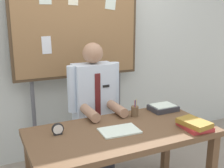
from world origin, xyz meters
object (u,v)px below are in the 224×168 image
(desk, at_px, (122,140))
(book_stack, at_px, (195,125))
(person, at_px, (94,117))
(bulletin_board, at_px, (77,23))
(paper_tray, at_px, (163,108))
(desk_clock, at_px, (58,130))
(pen_holder, at_px, (135,111))
(open_notebook, at_px, (119,131))

(desk, xyz_separation_m, book_stack, (0.56, -0.24, 0.13))
(book_stack, bearing_deg, person, 123.17)
(bulletin_board, height_order, paper_tray, bulletin_board)
(desk_clock, distance_m, paper_tray, 1.10)
(bulletin_board, bearing_deg, desk_clock, -118.44)
(bulletin_board, bearing_deg, person, -89.98)
(desk, bearing_deg, bulletin_board, 90.01)
(person, bearing_deg, book_stack, -56.83)
(person, xyz_separation_m, desk_clock, (-0.50, -0.48, 0.14))
(pen_holder, bearing_deg, desk_clock, -172.83)
(open_notebook, relative_size, paper_tray, 1.23)
(desk, height_order, paper_tray, paper_tray)
(bulletin_board, distance_m, open_notebook, 1.36)
(desk, bearing_deg, open_notebook, -147.56)
(bulletin_board, xyz_separation_m, desk_clock, (-0.50, -0.93, -0.79))
(desk, height_order, open_notebook, open_notebook)
(person, height_order, book_stack, person)
(person, height_order, open_notebook, person)
(desk, height_order, bulletin_board, bulletin_board)
(open_notebook, bearing_deg, desk_clock, 161.71)
(open_notebook, relative_size, pen_holder, 2.00)
(person, relative_size, book_stack, 5.01)
(book_stack, distance_m, open_notebook, 0.63)
(person, bearing_deg, bulletin_board, 90.02)
(desk_clock, bearing_deg, book_stack, -19.62)
(bulletin_board, bearing_deg, desk, -89.99)
(desk, relative_size, paper_tray, 5.94)
(bulletin_board, distance_m, desk_clock, 1.32)
(person, xyz_separation_m, paper_tray, (0.59, -0.37, 0.12))
(open_notebook, distance_m, pen_holder, 0.39)
(desk, relative_size, desk_clock, 16.16)
(desk, distance_m, bulletin_board, 1.41)
(person, height_order, bulletin_board, bulletin_board)
(book_stack, relative_size, paper_tray, 1.09)
(person, height_order, pen_holder, person)
(open_notebook, bearing_deg, paper_tray, 23.18)
(desk, xyz_separation_m, person, (0.00, 0.61, 0.00))
(paper_tray, bearing_deg, open_notebook, -156.82)
(book_stack, xyz_separation_m, open_notebook, (-0.59, 0.22, -0.03))
(open_notebook, bearing_deg, person, 87.16)
(desk_clock, bearing_deg, person, 43.48)
(bulletin_board, height_order, pen_holder, bulletin_board)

